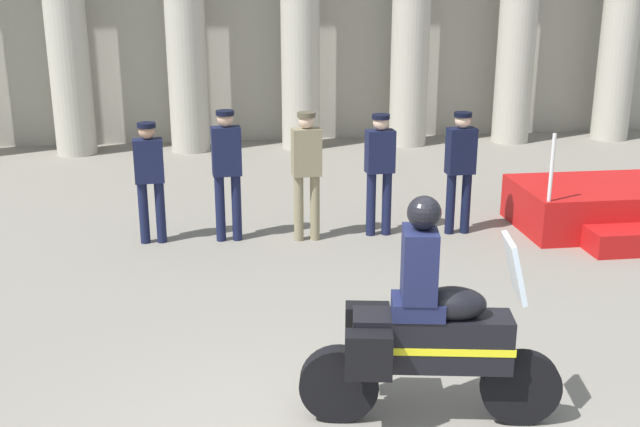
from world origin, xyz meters
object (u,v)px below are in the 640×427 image
(reviewing_stand, at_px, (605,208))
(officer_in_row_4, at_px, (460,163))
(officer_in_row_3, at_px, (380,165))
(motorcycle_with_rider, at_px, (423,332))
(officer_in_row_1, at_px, (227,165))
(officer_in_row_0, at_px, (149,173))
(officer_in_row_2, at_px, (307,166))

(reviewing_stand, bearing_deg, officer_in_row_4, 177.11)
(reviewing_stand, relative_size, officer_in_row_3, 1.43)
(reviewing_stand, relative_size, motorcycle_with_rider, 1.16)
(reviewing_stand, distance_m, officer_in_row_1, 5.33)
(officer_in_row_0, relative_size, officer_in_row_4, 0.96)
(officer_in_row_3, bearing_deg, officer_in_row_1, -5.73)
(reviewing_stand, xyz_separation_m, motorcycle_with_rider, (-3.84, -4.48, 0.49))
(reviewing_stand, height_order, officer_in_row_4, officer_in_row_4)
(officer_in_row_0, relative_size, officer_in_row_1, 0.92)
(reviewing_stand, relative_size, officer_in_row_4, 1.41)
(reviewing_stand, bearing_deg, officer_in_row_2, 178.77)
(reviewing_stand, xyz_separation_m, officer_in_row_2, (-4.23, 0.09, 0.73))
(officer_in_row_0, xyz_separation_m, officer_in_row_3, (3.07, -0.08, 0.03))
(officer_in_row_0, height_order, motorcycle_with_rider, motorcycle_with_rider)
(officer_in_row_1, relative_size, officer_in_row_2, 1.01)
(reviewing_stand, distance_m, officer_in_row_3, 3.30)
(officer_in_row_0, xyz_separation_m, officer_in_row_4, (4.18, -0.15, 0.04))
(officer_in_row_3, bearing_deg, officer_in_row_0, -6.18)
(officer_in_row_4, xyz_separation_m, motorcycle_with_rider, (-1.73, -4.59, -0.21))
(officer_in_row_3, xyz_separation_m, motorcycle_with_rider, (-0.62, -4.66, -0.20))
(officer_in_row_0, distance_m, officer_in_row_1, 1.02)
(officer_in_row_3, relative_size, motorcycle_with_rider, 0.81)
(officer_in_row_2, xyz_separation_m, motorcycle_with_rider, (0.39, -4.57, -0.24))
(reviewing_stand, height_order, motorcycle_with_rider, motorcycle_with_rider)
(reviewing_stand, bearing_deg, officer_in_row_0, 177.67)
(officer_in_row_1, bearing_deg, officer_in_row_0, -7.09)
(officer_in_row_3, distance_m, motorcycle_with_rider, 4.70)
(officer_in_row_1, distance_m, officer_in_row_4, 3.17)
(officer_in_row_1, distance_m, motorcycle_with_rider, 4.92)
(officer_in_row_0, bearing_deg, officer_in_row_4, 173.23)
(officer_in_row_2, bearing_deg, motorcycle_with_rider, 90.12)
(officer_in_row_1, bearing_deg, officer_in_row_3, 174.27)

